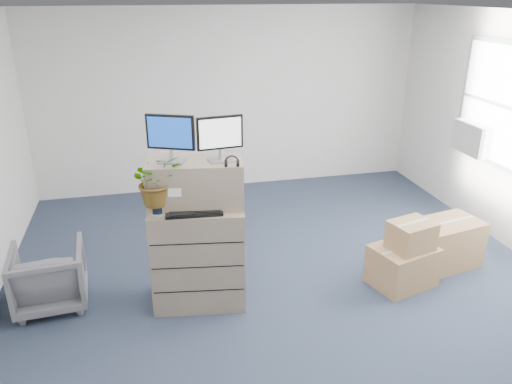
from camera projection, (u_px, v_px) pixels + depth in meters
ground at (293, 305)px, 5.13m from camera, size 7.00×7.00×0.00m
wall_back at (229, 101)px, 7.76m from camera, size 6.00×0.02×2.80m
ac_unit at (474, 138)px, 6.54m from camera, size 0.24×0.60×0.40m
filing_cabinet_lower at (199, 255)px, 5.02m from camera, size 0.98×0.68×1.06m
filing_cabinet_upper at (195, 183)px, 4.78m from camera, size 0.97×0.58×0.46m
monitor_left at (170, 136)px, 4.55m from camera, size 0.43×0.25×0.45m
monitor_right at (220, 136)px, 4.59m from camera, size 0.44×0.19×0.43m
headphones at (232, 162)px, 4.54m from camera, size 0.13×0.03×0.13m
keyboard at (194, 212)px, 4.67m from camera, size 0.55×0.26×0.03m
mouse at (232, 208)px, 4.75m from camera, size 0.11×0.08×0.03m
water_bottle at (202, 194)px, 4.81m from camera, size 0.07×0.07×0.24m
phone_dock at (191, 201)px, 4.85m from camera, size 0.06×0.05×0.12m
external_drive at (229, 199)px, 4.92m from camera, size 0.22×0.19×0.06m
tissue_box at (226, 191)px, 4.91m from camera, size 0.27×0.13×0.10m
potted_plant at (156, 186)px, 4.60m from camera, size 0.57×0.60×0.47m
office_chair at (49, 274)px, 5.02m from camera, size 0.74×0.70×0.71m
cardboard_boxes at (425, 251)px, 5.61m from camera, size 1.50×0.92×0.75m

